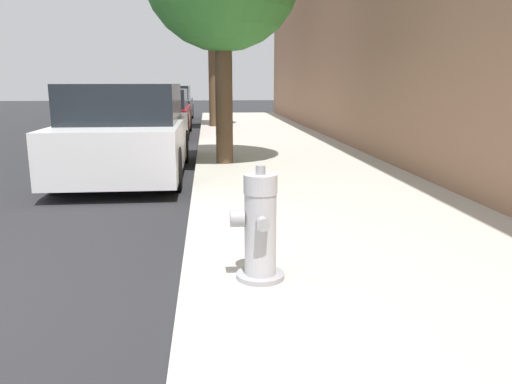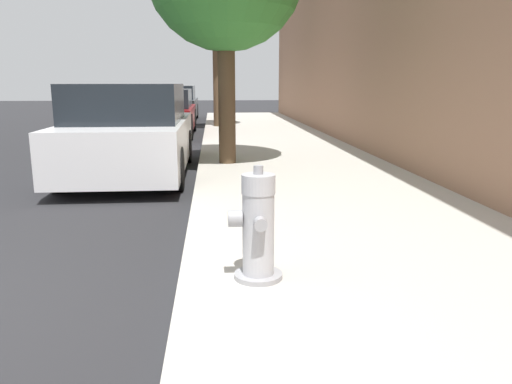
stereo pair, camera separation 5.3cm
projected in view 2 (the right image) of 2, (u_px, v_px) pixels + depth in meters
name	position (u px, v px, depth m)	size (l,w,h in m)	color
sidewalk_slab	(423.00, 299.00, 3.29)	(3.25, 40.00, 0.12)	#B7B2A8
fire_hydrant	(258.00, 228.00, 3.41)	(0.38, 0.38, 0.80)	#97979C
parked_car_near	(131.00, 133.00, 7.83)	(1.75, 4.00, 1.44)	silver
parked_car_mid	(161.00, 113.00, 13.86)	(1.83, 3.99, 1.28)	maroon
parked_car_far	(173.00, 104.00, 19.34)	(1.81, 4.33, 1.34)	#4C5156
street_tree_far	(217.00, 1.00, 14.91)	(2.01, 2.01, 4.82)	brown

